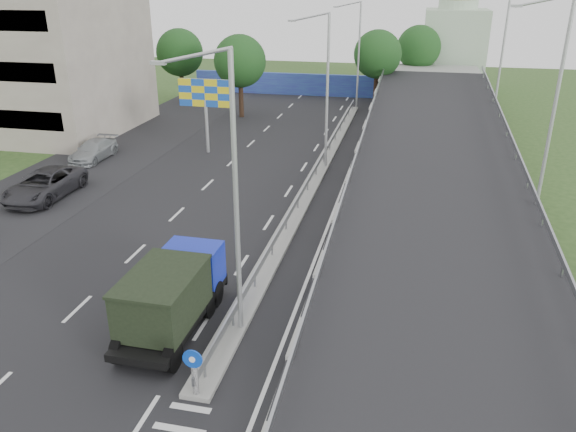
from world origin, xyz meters
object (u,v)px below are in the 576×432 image
(billboard, at_px, (205,97))
(dump_truck, at_px, (173,293))
(lamp_post_far, at_px, (357,50))
(church, at_px, (454,43))
(parked_car_d, at_px, (93,150))
(lamp_post_near, at_px, (230,184))
(parked_car_c, at_px, (44,185))
(lamp_post_mid, at_px, (325,84))
(sign_bollard, at_px, (194,372))

(billboard, distance_m, dump_truck, 23.45)
(lamp_post_far, bearing_deg, church, 54.76)
(church, relative_size, parked_car_d, 2.91)
(lamp_post_near, height_order, parked_car_c, lamp_post_near)
(lamp_post_near, relative_size, parked_car_d, 2.13)
(lamp_post_far, height_order, billboard, lamp_post_far)
(billboard, height_order, parked_car_d, billboard)
(lamp_post_near, distance_m, lamp_post_mid, 20.00)
(lamp_post_mid, height_order, billboard, lamp_post_mid)
(sign_bollard, height_order, parked_car_d, sign_bollard)
(church, distance_m, parked_car_c, 50.20)
(dump_truck, relative_size, parked_car_c, 1.04)
(sign_bollard, bearing_deg, parked_car_d, 126.48)
(sign_bollard, relative_size, parked_car_c, 0.28)
(lamp_post_far, bearing_deg, sign_bollard, -90.14)
(dump_truck, bearing_deg, parked_car_c, 140.06)
(church, relative_size, dump_truck, 2.26)
(lamp_post_mid, height_order, church, church)
(parked_car_c, bearing_deg, sign_bollard, -44.34)
(lamp_post_near, xyz_separation_m, church, (9.89, 54.00, -0.50))
(dump_truck, bearing_deg, lamp_post_mid, 84.01)
(church, height_order, parked_car_c, church)
(lamp_post_mid, bearing_deg, lamp_post_far, 90.00)
(lamp_post_mid, distance_m, dump_truck, 20.86)
(sign_bollard, height_order, lamp_post_near, lamp_post_near)
(church, bearing_deg, billboard, -120.70)
(church, xyz_separation_m, billboard, (-19.00, -32.00, -1.12))
(lamp_post_far, distance_m, parked_car_d, 27.67)
(lamp_post_mid, relative_size, parked_car_d, 2.13)
(church, height_order, parked_car_d, church)
(lamp_post_near, distance_m, church, 54.90)
(lamp_post_far, bearing_deg, lamp_post_mid, -90.00)
(church, distance_m, dump_truck, 55.76)
(lamp_post_mid, distance_m, church, 35.41)
(sign_bollard, height_order, church, church)
(lamp_post_far, distance_m, dump_truck, 40.58)
(lamp_post_mid, xyz_separation_m, church, (9.89, 34.00, -0.50))
(billboard, bearing_deg, parked_car_c, -119.19)
(sign_bollard, distance_m, parked_car_d, 27.72)
(lamp_post_mid, bearing_deg, lamp_post_near, -90.00)
(lamp_post_far, xyz_separation_m, parked_car_c, (-15.35, -29.17, -4.99))
(sign_bollard, xyz_separation_m, church, (10.00, 57.83, 4.28))
(lamp_post_near, relative_size, church, 0.73)
(lamp_post_near, distance_m, dump_truck, 4.91)
(dump_truck, height_order, parked_car_c, dump_truck)
(sign_bollard, xyz_separation_m, parked_car_d, (-16.48, 22.28, -0.35))
(sign_bollard, xyz_separation_m, parked_car_c, (-15.24, 14.66, -0.22))
(sign_bollard, relative_size, billboard, 0.30)
(billboard, height_order, dump_truck, billboard)
(sign_bollard, distance_m, church, 58.84)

